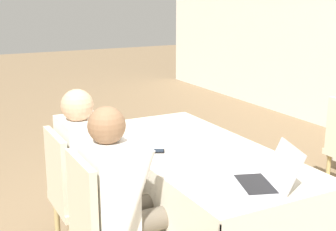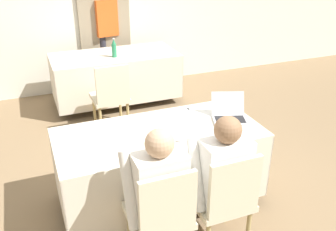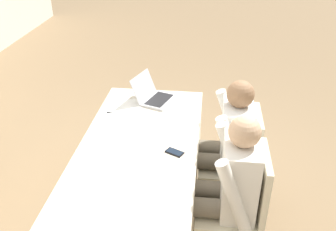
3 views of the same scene
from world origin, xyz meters
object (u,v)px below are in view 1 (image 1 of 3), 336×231
Objects in this scene: chair_near_right at (105,226)px; person_checkered_shirt at (92,166)px; cell_phone at (155,151)px; chair_near_left at (77,192)px; person_white_shirt at (122,195)px; laptop at (264,179)px.

chair_near_right is 0.78× the size of person_checkered_shirt.
cell_phone is 0.62m from chair_near_right.
chair_near_left is 0.54m from person_white_shirt.
person_checkered_shirt is at bearing 0.00° from person_white_shirt.
person_white_shirt is at bearing -168.50° from chair_near_left.
cell_phone is 0.41m from person_checkered_shirt.
laptop reaches higher than cell_phone.
person_white_shirt reaches higher than chair_near_right.
person_checkered_shirt is at bearing -90.00° from chair_near_left.
chair_near_left is 1.00× the size of chair_near_right.
laptop is 0.76m from person_white_shirt.
laptop is at bearing -142.60° from chair_near_left.
chair_near_left and chair_near_right have the same top height.
person_white_shirt reaches higher than cell_phone.
chair_near_left is at bearing 0.00° from chair_near_right.
chair_near_right is at bearing -28.03° from cell_phone.
chair_near_left reaches higher than cell_phone.
cell_phone is 0.15× the size of chair_near_left.
laptop is 1.22m from chair_near_left.
chair_near_left is (-0.18, -0.46, -0.25)m from cell_phone.
person_white_shirt reaches higher than chair_near_left.
chair_near_right is at bearing 90.00° from person_white_shirt.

